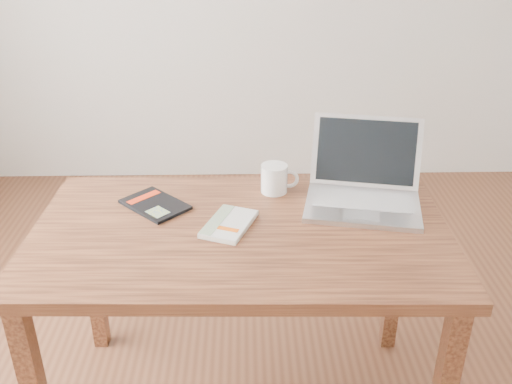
{
  "coord_description": "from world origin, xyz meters",
  "views": [
    {
      "loc": [
        -0.18,
        -1.54,
        1.67
      ],
      "look_at": [
        -0.14,
        0.06,
        0.85
      ],
      "focal_mm": 40.0,
      "sensor_mm": 36.0,
      "label": 1
    }
  ],
  "objects_px": {
    "black_guidebook": "(155,204)",
    "laptop": "(364,186)",
    "coffee_mug": "(275,178)",
    "white_guidebook": "(229,224)",
    "desk": "(241,253)"
  },
  "relations": [
    {
      "from": "black_guidebook",
      "to": "laptop",
      "type": "distance_m",
      "value": 0.71
    },
    {
      "from": "black_guidebook",
      "to": "coffee_mug",
      "type": "height_order",
      "value": "coffee_mug"
    },
    {
      "from": "white_guidebook",
      "to": "coffee_mug",
      "type": "distance_m",
      "value": 0.29
    },
    {
      "from": "black_guidebook",
      "to": "laptop",
      "type": "bearing_deg",
      "value": -43.17
    },
    {
      "from": "laptop",
      "to": "black_guidebook",
      "type": "bearing_deg",
      "value": -166.37
    },
    {
      "from": "white_guidebook",
      "to": "black_guidebook",
      "type": "relative_size",
      "value": 0.91
    },
    {
      "from": "coffee_mug",
      "to": "black_guidebook",
      "type": "bearing_deg",
      "value": -162.72
    },
    {
      "from": "desk",
      "to": "white_guidebook",
      "type": "relative_size",
      "value": 5.64
    },
    {
      "from": "laptop",
      "to": "coffee_mug",
      "type": "relative_size",
      "value": 3.29
    },
    {
      "from": "black_guidebook",
      "to": "coffee_mug",
      "type": "bearing_deg",
      "value": -31.65
    },
    {
      "from": "black_guidebook",
      "to": "laptop",
      "type": "relative_size",
      "value": 0.59
    },
    {
      "from": "black_guidebook",
      "to": "coffee_mug",
      "type": "distance_m",
      "value": 0.43
    },
    {
      "from": "white_guidebook",
      "to": "laptop",
      "type": "distance_m",
      "value": 0.49
    },
    {
      "from": "desk",
      "to": "black_guidebook",
      "type": "bearing_deg",
      "value": 152.62
    },
    {
      "from": "coffee_mug",
      "to": "white_guidebook",
      "type": "bearing_deg",
      "value": -119.71
    }
  ]
}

